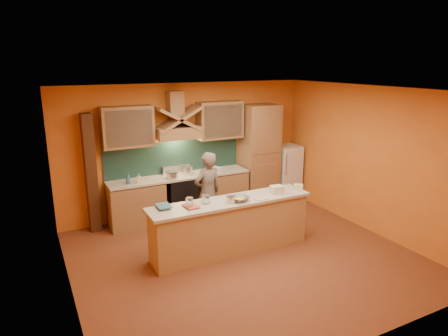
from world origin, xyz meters
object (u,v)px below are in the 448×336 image
stove (180,197)px  person (208,192)px  kitchen_scale (230,200)px  mixing_bowl (240,199)px  fridge (285,172)px

stove → person: bearing=-77.6°
stove → kitchen_scale: bearing=-86.5°
stove → kitchen_scale: 2.10m
person → mixing_bowl: (0.11, -1.06, 0.19)m
stove → mixing_bowl: size_ratio=2.89×
mixing_bowl → kitchen_scale: bearing=-173.0°
kitchen_scale → mixing_bowl: 0.19m
fridge → person: size_ratio=0.82×
person → mixing_bowl: person is taller
mixing_bowl → person: bearing=95.8°
kitchen_scale → mixing_bowl: size_ratio=0.40×
person → stove: bearing=-87.0°
kitchen_scale → mixing_bowl: (0.19, 0.02, -0.01)m
stove → fridge: size_ratio=0.69×
fridge → mixing_bowl: bearing=-140.0°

